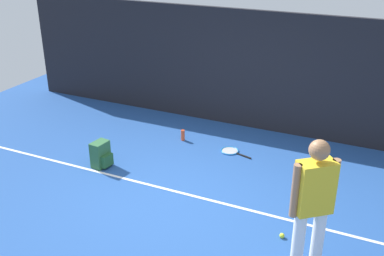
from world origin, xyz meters
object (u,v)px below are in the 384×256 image
(tennis_ball_near_player, at_px, (282,236))
(water_bottle, at_px, (183,135))
(tennis_player, at_px, (313,202))
(tennis_racket, at_px, (231,151))
(backpack, at_px, (101,155))

(tennis_ball_near_player, bearing_deg, water_bottle, 139.46)
(tennis_player, bearing_deg, tennis_ball_near_player, 88.04)
(tennis_racket, relative_size, tennis_ball_near_player, 9.66)
(tennis_player, xyz_separation_m, tennis_racket, (-1.84, 2.53, -0.95))
(tennis_player, bearing_deg, tennis_racket, 86.87)
(tennis_ball_near_player, xyz_separation_m, water_bottle, (-2.43, 2.08, 0.07))
(tennis_ball_near_player, bearing_deg, tennis_player, -52.76)
(tennis_player, height_order, water_bottle, tennis_player)
(tennis_ball_near_player, relative_size, water_bottle, 0.32)
(tennis_player, height_order, backpack, tennis_player)
(tennis_racket, bearing_deg, backpack, 53.99)
(backpack, bearing_deg, tennis_racket, -44.92)
(water_bottle, bearing_deg, tennis_racket, -4.21)
(water_bottle, bearing_deg, backpack, -118.09)
(backpack, relative_size, tennis_ball_near_player, 6.67)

